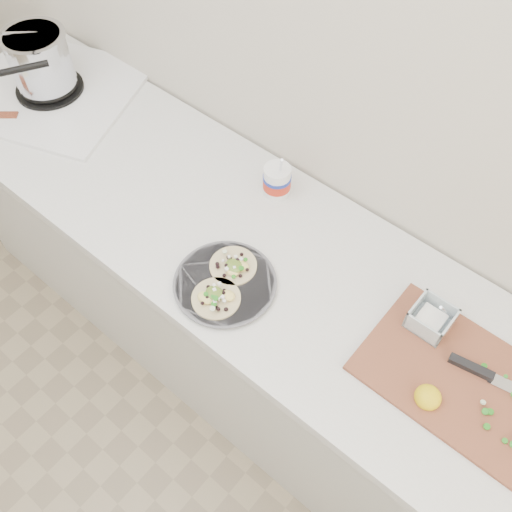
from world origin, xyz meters
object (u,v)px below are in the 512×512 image
Objects in this scene: taco_plate at (225,282)px; cutboard at (458,370)px; tub at (278,179)px; stove at (44,71)px.

taco_plate is 0.65m from cutboard.
stove is at bearing -171.02° from tub.
stove is 1.68m from cutboard.
stove is at bearing 168.31° from taco_plate.
tub reaches higher than taco_plate.
cutboard is (1.68, -0.04, -0.08)m from stove.
taco_plate is 0.38m from tub.
cutboard reaches higher than taco_plate.
tub is at bearing -11.02° from stove.
tub is (0.94, 0.15, -0.03)m from stove.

